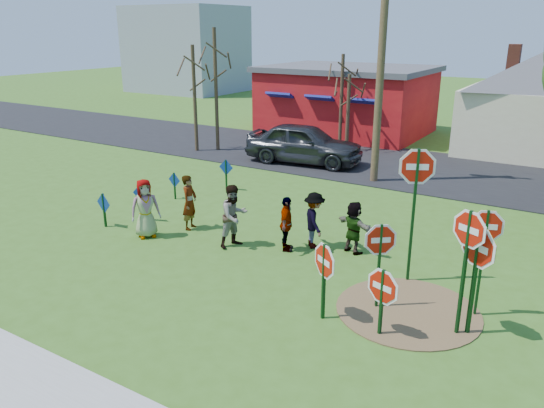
{
  "coord_description": "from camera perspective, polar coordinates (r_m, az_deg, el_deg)",
  "views": [
    {
      "loc": [
        7.42,
        -11.56,
        6.06
      ],
      "look_at": [
        0.13,
        0.27,
        1.41
      ],
      "focal_mm": 35.0,
      "sensor_mm": 36.0,
      "label": 1
    }
  ],
  "objects": [
    {
      "name": "stop_sign_e",
      "position": [
        11.04,
        11.79,
        -9.08
      ],
      "size": [
        0.99,
        0.33,
        1.61
      ],
      "rotation": [
        0.0,
        0.0,
        -0.31
      ],
      "color": "#0E3614",
      "rests_on": "ground"
    },
    {
      "name": "dirt_patch",
      "position": [
        12.51,
        14.39,
        -11.04
      ],
      "size": [
        3.2,
        3.2,
        0.03
      ],
      "primitive_type": "cylinder",
      "color": "brown",
      "rests_on": "ground"
    },
    {
      "name": "suv",
      "position": [
        24.7,
        3.48,
        6.54
      ],
      "size": [
        5.62,
        2.8,
        1.84
      ],
      "primitive_type": "imported",
      "rotation": [
        0.0,
        0.0,
        1.69
      ],
      "color": "#303035",
      "rests_on": "road"
    },
    {
      "name": "stop_sign_a",
      "position": [
        11.36,
        5.65,
        -6.66
      ],
      "size": [
        0.9,
        0.59,
        1.9
      ],
      "rotation": [
        0.0,
        0.0,
        -0.57
      ],
      "color": "#0E3614",
      "rests_on": "ground"
    },
    {
      "name": "person_c",
      "position": [
        15.21,
        -4.1,
        -1.3
      ],
      "size": [
        0.95,
        1.07,
        1.85
      ],
      "primitive_type": "imported",
      "rotation": [
        0.0,
        0.0,
        1.25
      ],
      "color": "brown",
      "rests_on": "ground"
    },
    {
      "name": "bare_tree_extra",
      "position": [
        28.35,
        7.53,
        12.32
      ],
      "size": [
        1.8,
        1.8,
        4.78
      ],
      "color": "#382819",
      "rests_on": "ground"
    },
    {
      "name": "person_d",
      "position": [
        15.18,
        4.56,
        -1.76
      ],
      "size": [
        1.16,
        1.2,
        1.64
      ],
      "primitive_type": "imported",
      "rotation": [
        0.0,
        0.0,
        2.29
      ],
      "color": "#36363B",
      "rests_on": "ground"
    },
    {
      "name": "sidewalk",
      "position": [
        10.5,
        -23.85,
        -18.3
      ],
      "size": [
        22.0,
        1.8,
        0.08
      ],
      "primitive_type": "cube",
      "color": "#9E9E99",
      "rests_on": "ground"
    },
    {
      "name": "bare_tree_west",
      "position": [
        27.17,
        -6.1,
        13.88
      ],
      "size": [
        1.8,
        1.8,
        6.06
      ],
      "color": "#382819",
      "rests_on": "ground"
    },
    {
      "name": "person_e",
      "position": [
        14.92,
        1.55,
        -2.18
      ],
      "size": [
        0.71,
        1.01,
        1.59
      ],
      "primitive_type": "imported",
      "rotation": [
        0.0,
        0.0,
        1.96
      ],
      "color": "#452851",
      "rests_on": "ground"
    },
    {
      "name": "stop_sign_g",
      "position": [
        11.89,
        11.55,
        -4.59
      ],
      "size": [
        0.78,
        0.64,
        2.15
      ],
      "rotation": [
        0.0,
        0.0,
        0.68
      ],
      "color": "#0E3614",
      "rests_on": "ground"
    },
    {
      "name": "ground",
      "position": [
        15.01,
        -0.98,
        -5.32
      ],
      "size": [
        120.0,
        120.0,
        0.0
      ],
      "primitive_type": "plane",
      "color": "#39611B",
      "rests_on": "ground"
    },
    {
      "name": "red_building",
      "position": [
        32.51,
        8.11,
        11.07
      ],
      "size": [
        9.4,
        7.69,
        3.9
      ],
      "color": "#9F0F14",
      "rests_on": "ground"
    },
    {
      "name": "road",
      "position": [
        24.96,
        13.41,
        3.98
      ],
      "size": [
        120.0,
        7.5,
        0.04
      ],
      "primitive_type": "cube",
      "color": "black",
      "rests_on": "ground"
    },
    {
      "name": "stop_sign_b",
      "position": [
        13.0,
        15.24,
        2.37
      ],
      "size": [
        1.06,
        0.56,
        3.54
      ],
      "rotation": [
        0.0,
        0.0,
        0.48
      ],
      "color": "#0E3614",
      "rests_on": "ground"
    },
    {
      "name": "person_f",
      "position": [
        14.97,
        8.79,
        -2.49
      ],
      "size": [
        1.47,
        0.91,
        1.51
      ],
      "primitive_type": "imported",
      "rotation": [
        0.0,
        0.0,
        2.78
      ],
      "color": "#194B2A",
      "rests_on": "ground"
    },
    {
      "name": "blue_diamond_d",
      "position": [
        20.63,
        -4.96,
        3.54
      ],
      "size": [
        0.63,
        0.06,
        1.23
      ],
      "rotation": [
        0.0,
        0.0,
        0.03
      ],
      "color": "#0E3614",
      "rests_on": "ground"
    },
    {
      "name": "bare_tree_east",
      "position": [
        27.23,
        8.22,
        10.8
      ],
      "size": [
        1.8,
        1.8,
        3.87
      ],
      "color": "#382819",
      "rests_on": "ground"
    },
    {
      "name": "person_a",
      "position": [
        16.32,
        -13.48,
        -0.46
      ],
      "size": [
        0.96,
        1.05,
        1.8
      ],
      "primitive_type": "imported",
      "rotation": [
        0.0,
        0.0,
        0.99
      ],
      "color": "#415C96",
      "rests_on": "ground"
    },
    {
      "name": "distant_building",
      "position": [
        54.64,
        -9.16,
        16.1
      ],
      "size": [
        10.0,
        8.0,
        8.0
      ],
      "primitive_type": "cube",
      "color": "#8C939E",
      "rests_on": "ground"
    },
    {
      "name": "stop_sign_c",
      "position": [
        11.11,
        20.28,
        -4.1
      ],
      "size": [
        0.95,
        0.49,
        2.85
      ],
      "rotation": [
        0.0,
        0.0,
        -0.46
      ],
      "color": "#0E3614",
      "rests_on": "ground"
    },
    {
      "name": "blue_diamond_c",
      "position": [
        19.82,
        -10.45,
        2.25
      ],
      "size": [
        0.57,
        0.06,
        1.02
      ],
      "rotation": [
        0.0,
        0.0,
        -0.08
      ],
      "color": "#0E3614",
      "rests_on": "ground"
    },
    {
      "name": "stop_sign_f",
      "position": [
        11.28,
        21.22,
        -5.12
      ],
      "size": [
        1.01,
        0.65,
        2.54
      ],
      "rotation": [
        0.0,
        0.0,
        -0.57
      ],
      "color": "#0E3614",
      "rests_on": "ground"
    },
    {
      "name": "blue_diamond_a",
      "position": [
        17.56,
        -17.64,
        -0.26
      ],
      "size": [
        0.67,
        0.11,
        1.12
      ],
      "rotation": [
        0.0,
        0.0,
        -0.13
      ],
      "color": "#0E3614",
      "rests_on": "ground"
    },
    {
      "name": "blue_diamond_b",
      "position": [
        17.7,
        -13.9,
        0.6
      ],
      "size": [
        0.61,
        0.09,
        1.26
      ],
      "rotation": [
        0.0,
        0.0,
        0.12
      ],
      "color": "#0E3614",
      "rests_on": "ground"
    },
    {
      "name": "stop_sign_d",
      "position": [
        12.04,
        21.95,
        -3.24
      ],
      "size": [
        0.93,
        0.34,
        2.59
      ],
      "rotation": [
        0.0,
        0.0,
        0.34
      ],
      "color": "#0E3614",
      "rests_on": "ground"
    },
    {
      "name": "utility_pole",
      "position": [
        21.54,
        11.72,
        15.7
      ],
      "size": [
        2.36,
        0.69,
        9.78
      ],
      "rotation": [
        0.0,
        0.0,
        0.24
      ],
      "color": "#4C3823",
      "rests_on": "ground"
    },
    {
      "name": "bare_tree_mid",
      "position": [
        27.15,
        -8.39,
        12.69
      ],
      "size": [
        1.8,
        1.8,
        5.26
      ],
      "color": "#382819",
      "rests_on": "ground"
    },
    {
      "name": "person_b",
      "position": [
        16.72,
        -8.86,
        0.18
      ],
      "size": [
        0.55,
        0.71,
        1.74
      ],
      "primitive_type": "imported",
      "rotation": [
        0.0,
        0.0,
        1.8
      ],
      "color": "#2A6C5C",
      "rests_on": "ground"
    }
  ]
}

